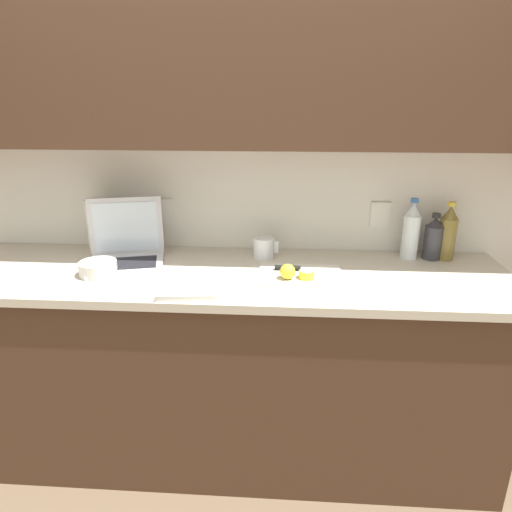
% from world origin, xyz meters
% --- Properties ---
extents(ground_plane, '(12.00, 12.00, 0.00)m').
position_xyz_m(ground_plane, '(0.00, 0.00, 0.00)').
color(ground_plane, brown).
rests_on(ground_plane, ground).
extents(wall_back, '(5.20, 0.38, 2.60)m').
position_xyz_m(wall_back, '(0.00, 0.25, 1.56)').
color(wall_back, white).
rests_on(wall_back, ground_plane).
extents(counter_unit, '(2.41, 0.64, 0.92)m').
position_xyz_m(counter_unit, '(-0.02, 0.00, 0.47)').
color(counter_unit, '#472D1E').
rests_on(counter_unit, ground_plane).
extents(laptop, '(0.37, 0.34, 0.28)m').
position_xyz_m(laptop, '(-0.45, 0.07, 0.98)').
color(laptop, silver).
rests_on(laptop, counter_unit).
extents(cutting_board, '(0.34, 0.24, 0.01)m').
position_xyz_m(cutting_board, '(0.31, -0.02, 0.92)').
color(cutting_board, silver).
rests_on(cutting_board, counter_unit).
extents(knife, '(0.26, 0.04, 0.02)m').
position_xyz_m(knife, '(0.29, 0.02, 0.93)').
color(knife, silver).
rests_on(knife, cutting_board).
extents(lemon_half_cut, '(0.06, 0.06, 0.03)m').
position_xyz_m(lemon_half_cut, '(0.34, -0.07, 0.94)').
color(lemon_half_cut, yellow).
rests_on(lemon_half_cut, cutting_board).
extents(lemon_whole_beside, '(0.06, 0.06, 0.06)m').
position_xyz_m(lemon_whole_beside, '(0.26, -0.08, 0.96)').
color(lemon_whole_beside, yellow).
rests_on(lemon_whole_beside, cutting_board).
extents(bottle_green_soda, '(0.08, 0.08, 0.28)m').
position_xyz_m(bottle_green_soda, '(0.82, 0.23, 1.04)').
color(bottle_green_soda, silver).
rests_on(bottle_green_soda, counter_unit).
extents(bottle_oil_tall, '(0.08, 0.08, 0.21)m').
position_xyz_m(bottle_oil_tall, '(0.92, 0.23, 1.01)').
color(bottle_oil_tall, '#333338').
rests_on(bottle_oil_tall, counter_unit).
extents(bottle_water_clear, '(0.08, 0.08, 0.26)m').
position_xyz_m(bottle_water_clear, '(0.98, 0.23, 1.04)').
color(bottle_water_clear, olive).
rests_on(bottle_water_clear, counter_unit).
extents(measuring_cup, '(0.12, 0.10, 0.10)m').
position_xyz_m(measuring_cup, '(0.15, 0.19, 0.97)').
color(measuring_cup, silver).
rests_on(measuring_cup, counter_unit).
extents(bowl_white, '(0.15, 0.15, 0.06)m').
position_xyz_m(bowl_white, '(-0.53, -0.07, 0.95)').
color(bowl_white, beige).
rests_on(bowl_white, counter_unit).
extents(paper_towel_roll, '(0.10, 0.10, 0.25)m').
position_xyz_m(paper_towel_roll, '(-0.63, 0.23, 1.04)').
color(paper_towel_roll, white).
rests_on(paper_towel_roll, counter_unit).
extents(dish_towel, '(0.23, 0.18, 0.02)m').
position_xyz_m(dish_towel, '(-0.11, -0.23, 0.93)').
color(dish_towel, silver).
rests_on(dish_towel, counter_unit).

